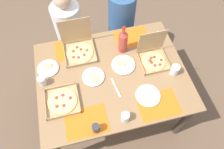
{
  "coord_description": "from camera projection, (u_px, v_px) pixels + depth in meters",
  "views": [
    {
      "loc": [
        -0.25,
        -1.0,
        2.47
      ],
      "look_at": [
        0.0,
        0.0,
        0.77
      ],
      "focal_mm": 33.47,
      "sensor_mm": 36.0,
      "label": 1
    }
  ],
  "objects": [
    {
      "name": "knife_by_far_right",
      "position": [
        116.0,
        87.0,
        1.92
      ],
      "size": [
        0.05,
        0.21,
        0.0
      ],
      "primitive_type": "cube",
      "rotation": [
        0.0,
        0.0,
        1.72
      ],
      "color": "#B7B7BC",
      "rests_on": "dining_table"
    },
    {
      "name": "plate_near_left",
      "position": [
        93.0,
        77.0,
        1.97
      ],
      "size": [
        0.21,
        0.21,
        0.03
      ],
      "color": "white",
      "rests_on": "dining_table"
    },
    {
      "name": "pizza_box_corner_right",
      "position": [
        153.0,
        57.0,
        2.04
      ],
      "size": [
        0.27,
        0.27,
        0.31
      ],
      "color": "tan",
      "rests_on": "dining_table"
    },
    {
      "name": "cup_spare",
      "position": [
        42.0,
        81.0,
        1.9
      ],
      "size": [
        0.07,
        0.07,
        0.09
      ],
      "primitive_type": "cylinder",
      "color": "silver",
      "rests_on": "dining_table"
    },
    {
      "name": "knife_by_near_left",
      "position": [
        151.0,
        35.0,
        2.25
      ],
      "size": [
        0.2,
        0.09,
        0.0
      ],
      "primitive_type": "cube",
      "rotation": [
        0.0,
        0.0,
        3.52
      ],
      "color": "#B7B7BC",
      "rests_on": "dining_table"
    },
    {
      "name": "diner_right_seat",
      "position": [
        121.0,
        26.0,
        2.64
      ],
      "size": [
        0.32,
        0.32,
        1.2
      ],
      "color": "#33598C",
      "rests_on": "ground_plane"
    },
    {
      "name": "cup_red",
      "position": [
        175.0,
        70.0,
        1.96
      ],
      "size": [
        0.08,
        0.08,
        0.1
      ],
      "primitive_type": "cylinder",
      "color": "silver",
      "rests_on": "dining_table"
    },
    {
      "name": "cup_clear_left",
      "position": [
        96.0,
        128.0,
        1.68
      ],
      "size": [
        0.06,
        0.06,
        0.09
      ],
      "primitive_type": "cylinder",
      "color": "#333338",
      "rests_on": "dining_table"
    },
    {
      "name": "pizza_box_corner_left",
      "position": [
        79.0,
        48.0,
        2.09
      ],
      "size": [
        0.31,
        0.31,
        0.34
      ],
      "color": "tan",
      "rests_on": "dining_table"
    },
    {
      "name": "placemat_near_left",
      "position": [
        87.0,
        122.0,
        1.75
      ],
      "size": [
        0.36,
        0.26,
        0.0
      ],
      "primitive_type": "cube",
      "color": "orange",
      "rests_on": "dining_table"
    },
    {
      "name": "placemat_far_right",
      "position": [
        132.0,
        37.0,
        2.23
      ],
      "size": [
        0.36,
        0.26,
        0.0
      ],
      "primitive_type": "cube",
      "color": "orange",
      "rests_on": "dining_table"
    },
    {
      "name": "cup_dark",
      "position": [
        125.0,
        117.0,
        1.72
      ],
      "size": [
        0.07,
        0.07,
        0.09
      ],
      "primitive_type": "cylinder",
      "color": "silver",
      "rests_on": "dining_table"
    },
    {
      "name": "diner_left_seat",
      "position": [
        71.0,
        36.0,
        2.57
      ],
      "size": [
        0.32,
        0.32,
        1.16
      ],
      "color": "white",
      "rests_on": "ground_plane"
    },
    {
      "name": "soda_bottle",
      "position": [
        123.0,
        41.0,
        2.03
      ],
      "size": [
        0.09,
        0.09,
        0.32
      ],
      "color": "#B2382D",
      "rests_on": "dining_table"
    },
    {
      "name": "plate_middle",
      "position": [
        148.0,
        96.0,
        1.87
      ],
      "size": [
        0.22,
        0.22,
        0.02
      ],
      "color": "white",
      "rests_on": "dining_table"
    },
    {
      "name": "plate_far_right",
      "position": [
        48.0,
        68.0,
        2.02
      ],
      "size": [
        0.21,
        0.21,
        0.03
      ],
      "color": "white",
      "rests_on": "dining_table"
    },
    {
      "name": "placemat_far_left",
      "position": [
        73.0,
        49.0,
        2.15
      ],
      "size": [
        0.36,
        0.26,
        0.0
      ],
      "primitive_type": "cube",
      "color": "orange",
      "rests_on": "dining_table"
    },
    {
      "name": "pizza_box_center",
      "position": [
        62.0,
        101.0,
        1.84
      ],
      "size": [
        0.29,
        0.29,
        0.04
      ],
      "color": "tan",
      "rests_on": "dining_table"
    },
    {
      "name": "plate_near_right",
      "position": [
        123.0,
        65.0,
        2.04
      ],
      "size": [
        0.23,
        0.23,
        0.03
      ],
      "color": "white",
      "rests_on": "dining_table"
    },
    {
      "name": "placemat_near_right",
      "position": [
        158.0,
        105.0,
        1.83
      ],
      "size": [
        0.36,
        0.26,
        0.0
      ],
      "primitive_type": "cube",
      "color": "orange",
      "rests_on": "dining_table"
    },
    {
      "name": "ground_plane",
      "position": [
        112.0,
        106.0,
        2.65
      ],
      "size": [
        6.0,
        6.0,
        0.0
      ],
      "primitive_type": "plane",
      "color": "brown"
    },
    {
      "name": "dining_table",
      "position": [
        112.0,
        80.0,
        2.08
      ],
      "size": [
        1.42,
        1.1,
        0.77
      ],
      "color": "#3F3328",
      "rests_on": "ground_plane"
    }
  ]
}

